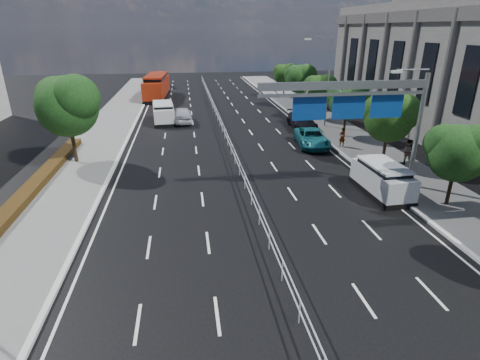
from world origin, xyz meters
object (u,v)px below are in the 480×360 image
object	(u,v)px
white_minivan	(163,113)
pedestrian_b	(408,152)
near_car_silver	(182,115)
silver_minivan	(382,179)
overhead_gantry	(362,102)
red_bus	(157,86)
pedestrian_a	(342,137)
near_car_dark	(163,82)
parked_car_dark	(302,121)
parked_car_teal	(312,138)

from	to	relation	value
white_minivan	pedestrian_b	distance (m)	25.03
near_car_silver	silver_minivan	size ratio (longest dim) A/B	1.04
white_minivan	silver_minivan	bearing A→B (deg)	-61.07
overhead_gantry	near_car_silver	world-z (taller)	overhead_gantry
white_minivan	red_bus	distance (m)	16.09
near_car_silver	red_bus	bearing A→B (deg)	-79.96
red_bus	pedestrian_b	size ratio (longest dim) A/B	5.99
silver_minivan	pedestrian_a	bearing A→B (deg)	79.90
white_minivan	pedestrian_a	distance (m)	19.50
red_bus	pedestrian_b	xyz separation A→B (m)	(20.14, -32.80, -0.67)
red_bus	silver_minivan	world-z (taller)	red_bus
red_bus	near_car_silver	distance (m)	16.55
red_bus	near_car_silver	size ratio (longest dim) A/B	2.32
overhead_gantry	red_bus	bearing A→B (deg)	111.31
near_car_dark	parked_car_dark	distance (m)	35.31
overhead_gantry	white_minivan	xyz separation A→B (m)	(-12.65, 20.48, -4.54)
white_minivan	near_car_dark	distance (m)	27.25
parked_car_dark	red_bus	bearing A→B (deg)	128.15
white_minivan	parked_car_teal	xyz separation A→B (m)	(13.17, -10.80, -0.33)
white_minivan	near_car_silver	world-z (taller)	white_minivan
red_bus	pedestrian_b	world-z (taller)	red_bus
near_car_dark	pedestrian_a	distance (m)	42.43
red_bus	overhead_gantry	bearing A→B (deg)	-64.83
pedestrian_b	parked_car_dark	bearing A→B (deg)	-29.24
white_minivan	parked_car_teal	size ratio (longest dim) A/B	0.98
overhead_gantry	pedestrian_b	size ratio (longest dim) A/B	5.33
pedestrian_b	pedestrian_a	bearing A→B (deg)	-18.05
red_bus	pedestrian_a	xyz separation A→B (m)	(17.14, -27.75, -0.81)
red_bus	parked_car_dark	world-z (taller)	red_bus
parked_car_dark	pedestrian_b	distance (m)	13.01
red_bus	parked_car_dark	size ratio (longest dim) A/B	2.16
overhead_gantry	near_car_dark	bearing A→B (deg)	106.22
white_minivan	near_car_silver	size ratio (longest dim) A/B	1.04
white_minivan	overhead_gantry	bearing A→B (deg)	-63.13
red_bus	pedestrian_a	bearing A→B (deg)	-54.44
red_bus	pedestrian_a	size ratio (longest dim) A/B	7.00
overhead_gantry	red_bus	distance (m)	39.34
near_car_silver	pedestrian_a	xyz separation A→B (m)	(13.54, -11.62, 0.12)
red_bus	pedestrian_a	world-z (taller)	red_bus
silver_minivan	pedestrian_a	world-z (taller)	silver_minivan
near_car_silver	silver_minivan	distance (m)	24.39
silver_minivan	parked_car_dark	size ratio (longest dim) A/B	0.90
overhead_gantry	near_car_dark	distance (m)	49.90
white_minivan	silver_minivan	xyz separation A→B (m)	(14.21, -21.26, -0.10)
parked_car_dark	pedestrian_a	bearing A→B (deg)	-78.80
red_bus	near_car_dark	size ratio (longest dim) A/B	2.26
white_minivan	red_bus	bearing A→B (deg)	90.81
white_minivan	pedestrian_a	bearing A→B (deg)	-41.90
red_bus	pedestrian_b	distance (m)	38.49
white_minivan	near_car_dark	size ratio (longest dim) A/B	1.01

